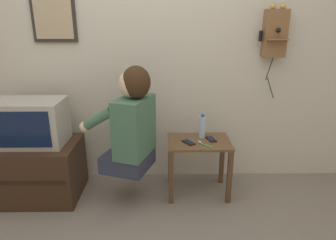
# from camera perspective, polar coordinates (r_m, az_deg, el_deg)

# --- Properties ---
(wall_back) EXTENTS (6.80, 0.05, 2.55)m
(wall_back) POSITION_cam_1_polar(r_m,az_deg,el_deg) (2.80, -3.80, 13.50)
(wall_back) COLOR beige
(wall_back) RESTS_ON ground_plane
(side_table) EXTENTS (0.55, 0.40, 0.51)m
(side_table) POSITION_cam_1_polar(r_m,az_deg,el_deg) (2.69, 5.85, -6.15)
(side_table) COLOR brown
(side_table) RESTS_ON ground_plane
(person) EXTENTS (0.60, 0.55, 0.87)m
(person) POSITION_cam_1_polar(r_m,az_deg,el_deg) (2.44, -6.96, -0.39)
(person) COLOR #2D3347
(person) RESTS_ON ground_plane
(tv_stand) EXTENTS (0.71, 0.54, 0.50)m
(tv_stand) POSITION_cam_1_polar(r_m,az_deg,el_deg) (2.93, -23.37, -8.71)
(tv_stand) COLOR #382316
(tv_stand) RESTS_ON ground_plane
(television) EXTENTS (0.58, 0.38, 0.38)m
(television) POSITION_cam_1_polar(r_m,az_deg,el_deg) (2.79, -24.82, -0.40)
(television) COLOR #ADA89E
(television) RESTS_ON tv_stand
(wall_phone_antique) EXTENTS (0.24, 0.19, 0.82)m
(wall_phone_antique) POSITION_cam_1_polar(r_m,az_deg,el_deg) (2.88, 19.68, 15.30)
(wall_phone_antique) COLOR brown
(framed_picture) EXTENTS (0.38, 0.03, 0.41)m
(framed_picture) POSITION_cam_1_polar(r_m,az_deg,el_deg) (2.91, -20.95, 17.72)
(framed_picture) COLOR #2D2823
(cell_phone_held) EXTENTS (0.12, 0.14, 0.01)m
(cell_phone_held) POSITION_cam_1_polar(r_m,az_deg,el_deg) (2.59, 3.94, -4.26)
(cell_phone_held) COLOR black
(cell_phone_held) RESTS_ON side_table
(cell_phone_spare) EXTENTS (0.09, 0.14, 0.01)m
(cell_phone_spare) POSITION_cam_1_polar(r_m,az_deg,el_deg) (2.68, 8.22, -3.63)
(cell_phone_spare) COLOR black
(cell_phone_spare) RESTS_ON side_table
(water_bottle) EXTENTS (0.06, 0.06, 0.21)m
(water_bottle) POSITION_cam_1_polar(r_m,az_deg,el_deg) (2.70, 6.53, -1.25)
(water_bottle) COLOR #ADC6DB
(water_bottle) RESTS_ON side_table
(toothbrush) EXTENTS (0.11, 0.12, 0.02)m
(toothbrush) POSITION_cam_1_polar(r_m,az_deg,el_deg) (2.56, 6.91, -4.64)
(toothbrush) COLOR #4CBF66
(toothbrush) RESTS_ON side_table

